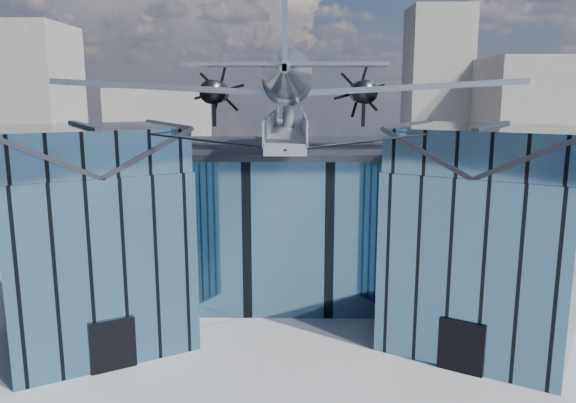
{
  "coord_description": "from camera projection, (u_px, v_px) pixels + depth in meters",
  "views": [
    {
      "loc": [
        0.42,
        -29.92,
        13.44
      ],
      "look_at": [
        0.0,
        2.0,
        7.2
      ],
      "focal_mm": 35.0,
      "sensor_mm": 36.0,
      "label": 1
    }
  ],
  "objects": [
    {
      "name": "museum",
      "position": [
        289.0,
        215.0,
        36.59
      ],
      "size": [
        32.88,
        24.5,
        17.6
      ],
      "color": "teal",
      "rests_on": "ground"
    },
    {
      "name": "ground_plane",
      "position": [
        288.0,
        332.0,
        31.95
      ],
      "size": [
        120.0,
        120.0,
        0.0
      ],
      "primitive_type": "plane",
      "color": "gray"
    },
    {
      "name": "bg_towers",
      "position": [
        303.0,
        117.0,
        79.56
      ],
      "size": [
        77.0,
        24.5,
        26.0
      ],
      "color": "gray",
      "rests_on": "ground"
    }
  ]
}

